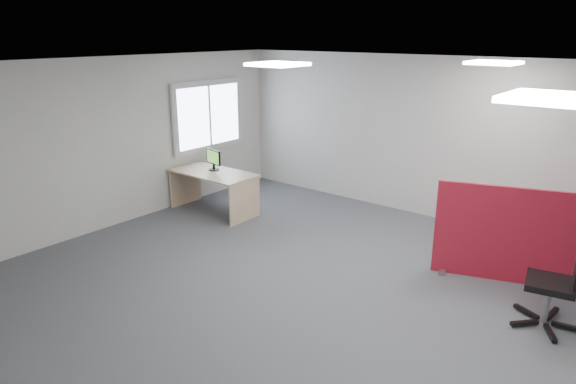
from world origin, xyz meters
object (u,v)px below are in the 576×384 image
Objects in this scene: office_chair at (565,274)px; red_divider at (503,235)px; second_desk at (215,181)px; monitor_second at (213,159)px.

red_divider is at bearing 127.68° from office_chair.
second_desk is 5.62m from office_chair.
monitor_second reaches higher than second_desk.
red_divider is 1.14m from office_chair.
red_divider reaches higher than office_chair.
office_chair is at bearing -3.31° from second_desk.
monitor_second is 0.36× the size of office_chair.
office_chair is at bearing -59.99° from red_divider.
monitor_second is at bearing 166.18° from red_divider.
second_desk is (-4.75, -0.43, -0.07)m from red_divider.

